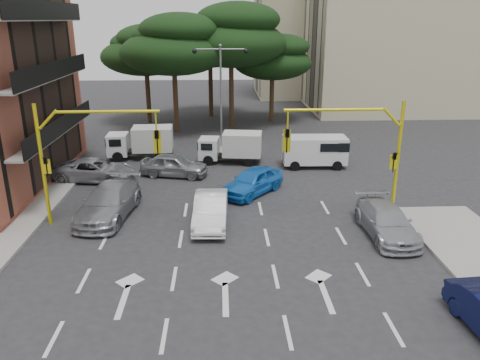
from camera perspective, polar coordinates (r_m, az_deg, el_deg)
The scene contains 21 objects.
ground at distance 21.91m, azimuth -1.98°, elevation -7.09°, with size 120.00×120.00×0.00m, color #28282B.
median_strip at distance 36.94m, azimuth -2.26°, elevation 4.00°, with size 1.40×6.00×0.15m, color gray.
apartment_beige_near at distance 55.44m, azimuth 19.67°, elevation 17.69°, with size 20.20×12.15×18.70m.
apartment_beige_far at distance 65.02m, azimuth 9.53°, elevation 17.65°, with size 16.20×12.15×16.70m.
pine_left_near at distance 41.86m, azimuth -8.07°, elevation 16.06°, with size 9.15×9.15×10.23m.
pine_center at distance 43.67m, azimuth -1.02°, elevation 17.26°, with size 9.98×9.98×11.16m.
pine_left_far at distance 46.22m, azimuth -11.41°, elevation 15.29°, with size 8.32×8.32×9.30m.
pine_right at distance 46.05m, azimuth 4.08°, elevation 14.72°, with size 7.49×7.49×8.37m.
pine_back at distance 48.68m, azimuth -3.64°, elevation 16.60°, with size 9.15×9.15×10.23m.
signal_mast_right at distance 23.46m, azimuth 14.76°, elevation 4.19°, with size 5.79×0.37×6.00m.
signal_mast_left at distance 23.40m, azimuth -19.09°, elevation 3.72°, with size 5.79×0.37×6.00m.
street_lamp_center at distance 35.93m, azimuth -2.37°, elevation 12.28°, with size 4.16×0.36×7.77m.
car_white_hatch at distance 23.11m, azimuth -3.59°, elevation -3.65°, with size 1.58×4.52×1.49m, color white.
car_blue_compact at distance 27.07m, azimuth 1.53°, elevation -0.15°, with size 1.78×4.43×1.51m, color blue.
car_silver_wagon at distance 24.81m, azimuth -15.72°, elevation -2.59°, with size 2.25×5.53×1.60m, color gray.
car_silver_cross_a at distance 30.67m, azimuth -17.30°, elevation 1.17°, with size 2.29×4.96×1.38m, color #A1A3A9.
car_silver_cross_b at distance 30.44m, azimuth -8.03°, elevation 1.82°, with size 1.74×4.31×1.47m, color #929699.
car_silver_parked at distance 22.94m, azimuth 17.42°, elevation -4.84°, with size 1.97×4.85×1.41m, color #A5A6AD.
van_white at distance 32.43m, azimuth 9.05°, elevation 3.46°, with size 1.94×4.28×2.14m, color silver, non-canonical shape.
box_truck_a at distance 34.69m, azimuth -11.96°, elevation 4.46°, with size 1.98×4.71×2.32m, color white, non-canonical shape.
box_truck_b at distance 32.91m, azimuth -1.11°, elevation 3.96°, with size 1.86×4.43×2.18m, color white, non-canonical shape.
Camera 1 is at (-0.11, -19.68, 9.65)m, focal length 35.00 mm.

